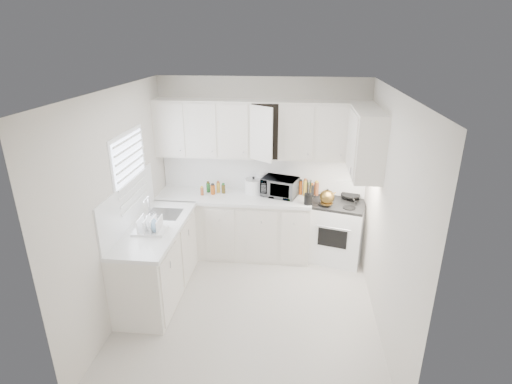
# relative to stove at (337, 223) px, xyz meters

# --- Properties ---
(floor) EXTENTS (3.20, 3.20, 0.00)m
(floor) POSITION_rel_stove_xyz_m (-1.12, -1.31, -0.58)
(floor) COLOR beige
(floor) RESTS_ON ground
(ceiling) EXTENTS (3.20, 3.20, 0.00)m
(ceiling) POSITION_rel_stove_xyz_m (-1.12, -1.31, 2.02)
(ceiling) COLOR white
(ceiling) RESTS_ON ground
(wall_back) EXTENTS (3.00, 0.00, 3.00)m
(wall_back) POSITION_rel_stove_xyz_m (-1.12, 0.29, 0.72)
(wall_back) COLOR beige
(wall_back) RESTS_ON ground
(wall_front) EXTENTS (3.00, 0.00, 3.00)m
(wall_front) POSITION_rel_stove_xyz_m (-1.12, -2.91, 0.72)
(wall_front) COLOR beige
(wall_front) RESTS_ON ground
(wall_left) EXTENTS (0.00, 3.20, 3.20)m
(wall_left) POSITION_rel_stove_xyz_m (-2.62, -1.31, 0.72)
(wall_left) COLOR beige
(wall_left) RESTS_ON ground
(wall_right) EXTENTS (0.00, 3.20, 3.20)m
(wall_right) POSITION_rel_stove_xyz_m (0.38, -1.31, 0.72)
(wall_right) COLOR beige
(wall_right) RESTS_ON ground
(window_blinds) EXTENTS (0.06, 0.96, 1.06)m
(window_blinds) POSITION_rel_stove_xyz_m (-2.60, -0.96, 0.97)
(window_blinds) COLOR white
(window_blinds) RESTS_ON wall_left
(lower_cabinets_back) EXTENTS (2.22, 0.60, 0.90)m
(lower_cabinets_back) POSITION_rel_stove_xyz_m (-1.51, -0.01, -0.13)
(lower_cabinets_back) COLOR beige
(lower_cabinets_back) RESTS_ON floor
(lower_cabinets_left) EXTENTS (0.60, 1.60, 0.90)m
(lower_cabinets_left) POSITION_rel_stove_xyz_m (-2.32, -1.11, -0.13)
(lower_cabinets_left) COLOR beige
(lower_cabinets_left) RESTS_ON floor
(countertop_back) EXTENTS (2.24, 0.64, 0.05)m
(countertop_back) POSITION_rel_stove_xyz_m (-1.51, -0.02, 0.35)
(countertop_back) COLOR silver
(countertop_back) RESTS_ON lower_cabinets_back
(countertop_left) EXTENTS (0.64, 1.62, 0.05)m
(countertop_left) POSITION_rel_stove_xyz_m (-2.31, -1.11, 0.35)
(countertop_left) COLOR silver
(countertop_left) RESTS_ON lower_cabinets_left
(backsplash_back) EXTENTS (2.98, 0.02, 0.55)m
(backsplash_back) POSITION_rel_stove_xyz_m (-1.12, 0.28, 0.65)
(backsplash_back) COLOR silver
(backsplash_back) RESTS_ON wall_back
(backsplash_left) EXTENTS (0.02, 1.60, 0.55)m
(backsplash_left) POSITION_rel_stove_xyz_m (-2.61, -1.11, 0.65)
(backsplash_left) COLOR silver
(backsplash_left) RESTS_ON wall_left
(upper_cabinets_back) EXTENTS (3.00, 0.33, 0.80)m
(upper_cabinets_back) POSITION_rel_stove_xyz_m (-1.12, 0.13, 0.92)
(upper_cabinets_back) COLOR beige
(upper_cabinets_back) RESTS_ON wall_back
(upper_cabinets_right) EXTENTS (0.33, 0.90, 0.80)m
(upper_cabinets_right) POSITION_rel_stove_xyz_m (0.22, -0.49, 0.92)
(upper_cabinets_right) COLOR beige
(upper_cabinets_right) RESTS_ON wall_right
(sink) EXTENTS (0.42, 0.38, 0.30)m
(sink) POSITION_rel_stove_xyz_m (-2.31, -0.76, 0.49)
(sink) COLOR gray
(sink) RESTS_ON countertop_left
(stove) EXTENTS (0.88, 0.79, 1.15)m
(stove) POSITION_rel_stove_xyz_m (0.00, 0.00, 0.00)
(stove) COLOR white
(stove) RESTS_ON floor
(tea_kettle) EXTENTS (0.31, 0.29, 0.23)m
(tea_kettle) POSITION_rel_stove_xyz_m (-0.18, -0.16, 0.48)
(tea_kettle) COLOR olive
(tea_kettle) RESTS_ON stove
(frying_pan) EXTENTS (0.33, 0.50, 0.04)m
(frying_pan) POSITION_rel_stove_xyz_m (0.18, 0.16, 0.39)
(frying_pan) COLOR black
(frying_pan) RESTS_ON stove
(microwave) EXTENTS (0.55, 0.40, 0.33)m
(microwave) POSITION_rel_stove_xyz_m (-0.84, 0.05, 0.54)
(microwave) COLOR gray
(microwave) RESTS_ON countertop_back
(rice_cooker) EXTENTS (0.31, 0.31, 0.25)m
(rice_cooker) POSITION_rel_stove_xyz_m (-1.23, 0.12, 0.50)
(rice_cooker) COLOR white
(rice_cooker) RESTS_ON countertop_back
(paper_towel) EXTENTS (0.12, 0.12, 0.27)m
(paper_towel) POSITION_rel_stove_xyz_m (-1.14, 0.21, 0.51)
(paper_towel) COLOR white
(paper_towel) RESTS_ON countertop_back
(utensil_crock) EXTENTS (0.13, 0.13, 0.37)m
(utensil_crock) POSITION_rel_stove_xyz_m (-0.44, -0.22, 0.56)
(utensil_crock) COLOR black
(utensil_crock) RESTS_ON countertop_back
(dish_rack) EXTENTS (0.39, 0.30, 0.21)m
(dish_rack) POSITION_rel_stove_xyz_m (-2.31, -1.26, 0.48)
(dish_rack) COLOR white
(dish_rack) RESTS_ON countertop_left
(spice_left_0) EXTENTS (0.06, 0.06, 0.13)m
(spice_left_0) POSITION_rel_stove_xyz_m (-1.97, 0.11, 0.44)
(spice_left_0) COLOR #984D29
(spice_left_0) RESTS_ON countertop_back
(spice_left_1) EXTENTS (0.06, 0.06, 0.13)m
(spice_left_1) POSITION_rel_stove_xyz_m (-1.89, 0.02, 0.44)
(spice_left_1) COLOR #226629
(spice_left_1) RESTS_ON countertop_back
(spice_left_2) EXTENTS (0.06, 0.06, 0.13)m
(spice_left_2) POSITION_rel_stove_xyz_m (-1.82, 0.11, 0.44)
(spice_left_2) COLOR #AE4E17
(spice_left_2) RESTS_ON countertop_back
(spice_left_3) EXTENTS (0.06, 0.06, 0.13)m
(spice_left_3) POSITION_rel_stove_xyz_m (-1.74, 0.02, 0.44)
(spice_left_3) COLOR gold
(spice_left_3) RESTS_ON countertop_back
(spice_left_4) EXTENTS (0.06, 0.06, 0.13)m
(spice_left_4) POSITION_rel_stove_xyz_m (-1.67, 0.11, 0.44)
(spice_left_4) COLOR #4D3D16
(spice_left_4) RESTS_ON countertop_back
(sauce_right_0) EXTENTS (0.06, 0.06, 0.19)m
(sauce_right_0) POSITION_rel_stove_xyz_m (-0.54, 0.15, 0.47)
(sauce_right_0) COLOR #AE4E17
(sauce_right_0) RESTS_ON countertop_back
(sauce_right_1) EXTENTS (0.06, 0.06, 0.19)m
(sauce_right_1) POSITION_rel_stove_xyz_m (-0.48, 0.09, 0.47)
(sauce_right_1) COLOR gold
(sauce_right_1) RESTS_ON countertop_back
(sauce_right_2) EXTENTS (0.06, 0.06, 0.19)m
(sauce_right_2) POSITION_rel_stove_xyz_m (-0.43, 0.15, 0.47)
(sauce_right_2) COLOR #4D3D16
(sauce_right_2) RESTS_ON countertop_back
(sauce_right_3) EXTENTS (0.06, 0.06, 0.19)m
(sauce_right_3) POSITION_rel_stove_xyz_m (-0.37, 0.09, 0.47)
(sauce_right_3) COLOR black
(sauce_right_3) RESTS_ON countertop_back
(sauce_right_4) EXTENTS (0.06, 0.06, 0.19)m
(sauce_right_4) POSITION_rel_stove_xyz_m (-0.32, 0.15, 0.47)
(sauce_right_4) COLOR #984D29
(sauce_right_4) RESTS_ON countertop_back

